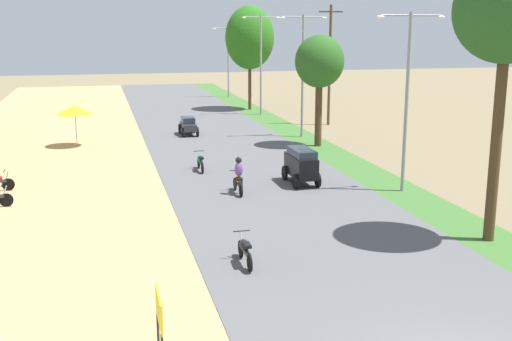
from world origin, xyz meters
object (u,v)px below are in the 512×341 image
(median_tree_second, at_px, (320,63))
(car_van_black, at_px, (301,164))
(streetlamp_far, at_px, (261,58))
(streetlamp_near, at_px, (407,90))
(street_signboard, at_px, (159,313))
(motorbike_ahead_third, at_px, (238,176))
(streetlamp_farthest, at_px, (228,56))
(motorbike_ahead_fourth, at_px, (200,161))
(vendor_umbrella, at_px, (75,110))
(car_sedan_charcoal, at_px, (188,125))
(median_tree_third, at_px, (250,38))
(streetlamp_mid, at_px, (303,68))
(utility_pole_near, at_px, (330,63))
(motorbike_ahead_second, at_px, (245,249))
(median_tree_nearest, at_px, (507,14))

(median_tree_second, distance_m, car_van_black, 10.65)
(streetlamp_far, height_order, car_van_black, streetlamp_far)
(streetlamp_far, bearing_deg, streetlamp_near, -90.00)
(street_signboard, xyz_separation_m, car_van_black, (7.93, 14.47, -0.08))
(median_tree_second, distance_m, motorbike_ahead_third, 13.08)
(streetlamp_farthest, relative_size, motorbike_ahead_fourth, 3.95)
(motorbike_ahead_fourth, bearing_deg, median_tree_second, 32.35)
(vendor_umbrella, distance_m, car_sedan_charcoal, 7.77)
(streetlamp_far, relative_size, motorbike_ahead_fourth, 4.48)
(car_sedan_charcoal, height_order, motorbike_ahead_fourth, car_sedan_charcoal)
(car_van_black, relative_size, car_sedan_charcoal, 1.07)
(median_tree_third, relative_size, car_van_black, 3.70)
(streetlamp_near, bearing_deg, streetlamp_mid, 90.00)
(median_tree_second, height_order, car_sedan_charcoal, median_tree_second)
(streetlamp_mid, bearing_deg, median_tree_second, -91.05)
(median_tree_second, relative_size, streetlamp_near, 0.86)
(streetlamp_farthest, relative_size, motorbike_ahead_third, 3.95)
(utility_pole_near, bearing_deg, streetlamp_mid, -127.11)
(median_tree_second, xyz_separation_m, streetlamp_near, (0.06, -11.26, -0.56))
(street_signboard, distance_m, motorbike_ahead_second, 5.95)
(median_tree_second, relative_size, utility_pole_near, 0.77)
(median_tree_nearest, bearing_deg, median_tree_second, 89.68)
(streetlamp_far, bearing_deg, streetlamp_mid, -90.00)
(streetlamp_far, relative_size, utility_pole_near, 0.92)
(median_tree_third, height_order, car_van_black, median_tree_third)
(streetlamp_mid, relative_size, streetlamp_far, 0.98)
(motorbike_ahead_third, bearing_deg, utility_pole_near, 59.21)
(street_signboard, xyz_separation_m, motorbike_ahead_second, (3.09, 5.06, -0.53))
(streetlamp_far, bearing_deg, utility_pole_near, -59.86)
(car_van_black, bearing_deg, utility_pole_near, 66.01)
(streetlamp_farthest, bearing_deg, motorbike_ahead_third, -100.80)
(street_signboard, bearing_deg, median_tree_second, 63.11)
(vendor_umbrella, xyz_separation_m, streetlamp_near, (14.45, -14.68, 2.25))
(median_tree_nearest, bearing_deg, streetlamp_far, 89.71)
(median_tree_third, bearing_deg, streetlamp_farthest, 89.23)
(vendor_umbrella, xyz_separation_m, motorbike_ahead_fourth, (6.29, -8.54, -1.73))
(street_signboard, bearing_deg, motorbike_ahead_second, 58.57)
(median_tree_nearest, bearing_deg, streetlamp_mid, 89.56)
(median_tree_second, distance_m, motorbike_ahead_second, 20.90)
(motorbike_ahead_second, bearing_deg, streetlamp_far, 74.91)
(streetlamp_far, distance_m, motorbike_ahead_second, 34.32)
(streetlamp_mid, relative_size, streetlamp_farthest, 1.11)
(median_tree_third, xyz_separation_m, streetlamp_mid, (0.14, -14.46, -1.64))
(car_sedan_charcoal, bearing_deg, motorbike_ahead_fourth, -94.76)
(streetlamp_near, distance_m, car_sedan_charcoal, 18.97)
(streetlamp_farthest, relative_size, car_sedan_charcoal, 3.15)
(motorbike_ahead_third, bearing_deg, car_sedan_charcoal, 89.95)
(median_tree_second, bearing_deg, median_tree_nearest, -90.32)
(car_van_black, height_order, motorbike_ahead_second, car_van_black)
(median_tree_third, bearing_deg, street_signboard, -105.96)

